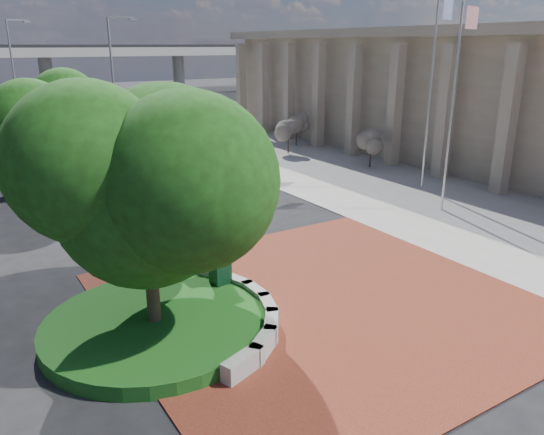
{
  "coord_description": "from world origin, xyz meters",
  "views": [
    {
      "loc": [
        -9.14,
        -12.65,
        7.58
      ],
      "look_at": [
        -0.26,
        1.5,
        2.09
      ],
      "focal_mm": 35.0,
      "sensor_mm": 36.0,
      "label": 1
    }
  ],
  "objects_px": {
    "flagpole_b": "(430,93)",
    "parked_car": "(74,122)",
    "post_clock": "(218,218)",
    "street_lamp_far": "(15,65)",
    "street_lamp_near": "(116,73)",
    "flagpole_a": "(452,108)"
  },
  "relations": [
    {
      "from": "post_clock",
      "to": "flagpole_b",
      "type": "relative_size",
      "value": 0.46
    },
    {
      "from": "post_clock",
      "to": "flagpole_a",
      "type": "bearing_deg",
      "value": 10.35
    },
    {
      "from": "flagpole_b",
      "to": "post_clock",
      "type": "bearing_deg",
      "value": -159.55
    },
    {
      "from": "street_lamp_near",
      "to": "street_lamp_far",
      "type": "distance_m",
      "value": 16.15
    },
    {
      "from": "flagpole_b",
      "to": "street_lamp_near",
      "type": "xyz_separation_m",
      "value": [
        -10.34,
        20.5,
        0.38
      ]
    },
    {
      "from": "street_lamp_near",
      "to": "flagpole_b",
      "type": "bearing_deg",
      "value": -63.24
    },
    {
      "from": "post_clock",
      "to": "street_lamp_far",
      "type": "xyz_separation_m",
      "value": [
        0.14,
        41.62,
        3.14
      ]
    },
    {
      "from": "parked_car",
      "to": "flagpole_b",
      "type": "height_order",
      "value": "flagpole_b"
    },
    {
      "from": "flagpole_b",
      "to": "parked_car",
      "type": "bearing_deg",
      "value": 110.25
    },
    {
      "from": "post_clock",
      "to": "flagpole_b",
      "type": "height_order",
      "value": "flagpole_b"
    },
    {
      "from": "flagpole_a",
      "to": "street_lamp_far",
      "type": "bearing_deg",
      "value": 108.15
    },
    {
      "from": "parked_car",
      "to": "street_lamp_near",
      "type": "height_order",
      "value": "street_lamp_near"
    },
    {
      "from": "flagpole_b",
      "to": "street_lamp_near",
      "type": "height_order",
      "value": "flagpole_b"
    },
    {
      "from": "post_clock",
      "to": "flagpole_b",
      "type": "distance_m",
      "value": 16.43
    },
    {
      "from": "parked_car",
      "to": "street_lamp_near",
      "type": "xyz_separation_m",
      "value": [
        1.14,
        -10.6,
        4.7
      ]
    },
    {
      "from": "post_clock",
      "to": "street_lamp_far",
      "type": "distance_m",
      "value": 41.73
    },
    {
      "from": "parked_car",
      "to": "flagpole_b",
      "type": "relative_size",
      "value": 0.49
    },
    {
      "from": "street_lamp_far",
      "to": "parked_car",
      "type": "bearing_deg",
      "value": -53.57
    },
    {
      "from": "parked_car",
      "to": "flagpole_a",
      "type": "distance_m",
      "value": 35.85
    },
    {
      "from": "street_lamp_near",
      "to": "street_lamp_far",
      "type": "bearing_deg",
      "value": 106.97
    },
    {
      "from": "post_clock",
      "to": "parked_car",
      "type": "xyz_separation_m",
      "value": [
        3.72,
        36.77,
        -1.7
      ]
    },
    {
      "from": "flagpole_a",
      "to": "street_lamp_far",
      "type": "relative_size",
      "value": 0.97
    }
  ]
}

